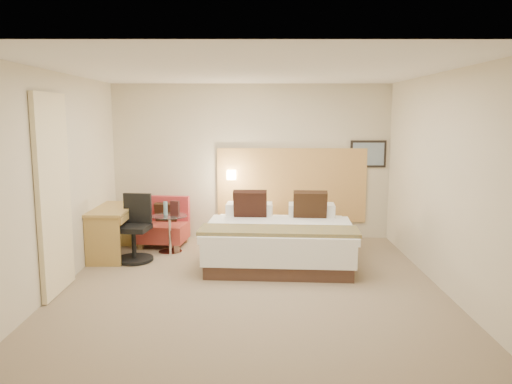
{
  "coord_description": "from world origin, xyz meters",
  "views": [
    {
      "loc": [
        0.06,
        -6.16,
        2.17
      ],
      "look_at": [
        0.07,
        0.63,
        1.12
      ],
      "focal_mm": 35.0,
      "sensor_mm": 36.0,
      "label": 1
    }
  ],
  "objects_px": {
    "desk": "(114,218)",
    "desk_chair": "(135,234)",
    "lounge_chair": "(164,226)",
    "side_table": "(170,232)",
    "bed": "(279,238)"
  },
  "relations": [
    {
      "from": "bed",
      "to": "lounge_chair",
      "type": "relative_size",
      "value": 2.69
    },
    {
      "from": "lounge_chair",
      "to": "side_table",
      "type": "xyz_separation_m",
      "value": [
        0.18,
        -0.49,
        0.02
      ]
    },
    {
      "from": "side_table",
      "to": "desk",
      "type": "bearing_deg",
      "value": -168.59
    },
    {
      "from": "lounge_chair",
      "to": "desk",
      "type": "relative_size",
      "value": 0.68
    },
    {
      "from": "lounge_chair",
      "to": "desk",
      "type": "xyz_separation_m",
      "value": [
        -0.64,
        -0.65,
        0.28
      ]
    },
    {
      "from": "desk",
      "to": "bed",
      "type": "bearing_deg",
      "value": -5.64
    },
    {
      "from": "lounge_chair",
      "to": "desk_chair",
      "type": "xyz_separation_m",
      "value": [
        -0.27,
        -0.91,
        0.09
      ]
    },
    {
      "from": "desk_chair",
      "to": "desk",
      "type": "bearing_deg",
      "value": 145.48
    },
    {
      "from": "side_table",
      "to": "desk",
      "type": "xyz_separation_m",
      "value": [
        -0.82,
        -0.17,
        0.26
      ]
    },
    {
      "from": "lounge_chair",
      "to": "desk",
      "type": "bearing_deg",
      "value": -134.47
    },
    {
      "from": "side_table",
      "to": "desk",
      "type": "height_order",
      "value": "desk"
    },
    {
      "from": "lounge_chair",
      "to": "side_table",
      "type": "bearing_deg",
      "value": -69.94
    },
    {
      "from": "desk",
      "to": "desk_chair",
      "type": "relative_size",
      "value": 1.23
    },
    {
      "from": "lounge_chair",
      "to": "desk_chair",
      "type": "height_order",
      "value": "desk_chair"
    },
    {
      "from": "desk",
      "to": "desk_chair",
      "type": "distance_m",
      "value": 0.49
    }
  ]
}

